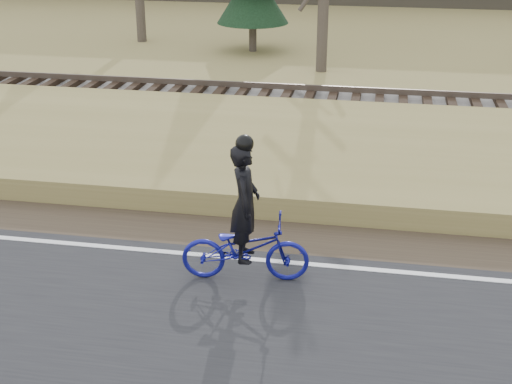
# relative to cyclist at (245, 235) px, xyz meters

# --- Properties ---
(ground) EXTENTS (120.00, 120.00, 0.00)m
(ground) POSITION_rel_cyclist_xyz_m (-0.01, 0.39, -0.78)
(ground) COLOR olive
(ground) RESTS_ON ground
(road) EXTENTS (120.00, 6.00, 0.06)m
(road) POSITION_rel_cyclist_xyz_m (-0.01, -2.11, -0.75)
(road) COLOR black
(road) RESTS_ON ground
(edge_line) EXTENTS (120.00, 0.12, 0.01)m
(edge_line) POSITION_rel_cyclist_xyz_m (-0.01, 0.59, -0.72)
(edge_line) COLOR silver
(edge_line) RESTS_ON road
(shoulder) EXTENTS (120.00, 1.60, 0.04)m
(shoulder) POSITION_rel_cyclist_xyz_m (-0.01, 1.59, -0.76)
(shoulder) COLOR #473A2B
(shoulder) RESTS_ON ground
(embankment) EXTENTS (120.00, 5.00, 0.44)m
(embankment) POSITION_rel_cyclist_xyz_m (-0.01, 4.59, -0.56)
(embankment) COLOR olive
(embankment) RESTS_ON ground
(ballast) EXTENTS (120.00, 3.00, 0.45)m
(ballast) POSITION_rel_cyclist_xyz_m (-0.01, 8.39, -0.56)
(ballast) COLOR slate
(ballast) RESTS_ON ground
(railroad) EXTENTS (120.00, 2.40, 0.29)m
(railroad) POSITION_rel_cyclist_xyz_m (-0.01, 8.39, -0.25)
(railroad) COLOR black
(railroad) RESTS_ON ballast
(cyclist) EXTENTS (1.96, 0.89, 2.28)m
(cyclist) POSITION_rel_cyclist_xyz_m (0.00, 0.00, 0.00)
(cyclist) COLOR navy
(cyclist) RESTS_ON road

